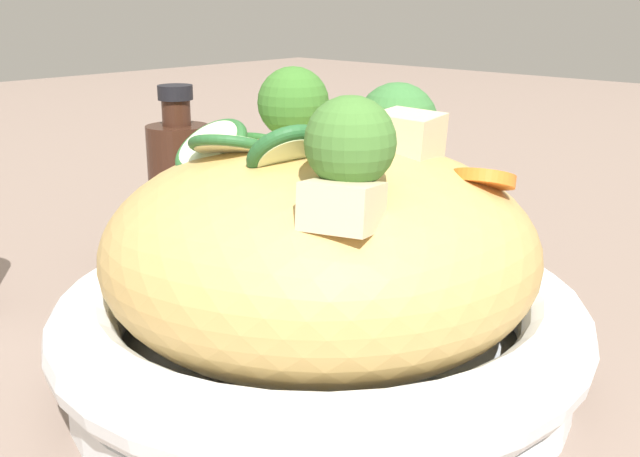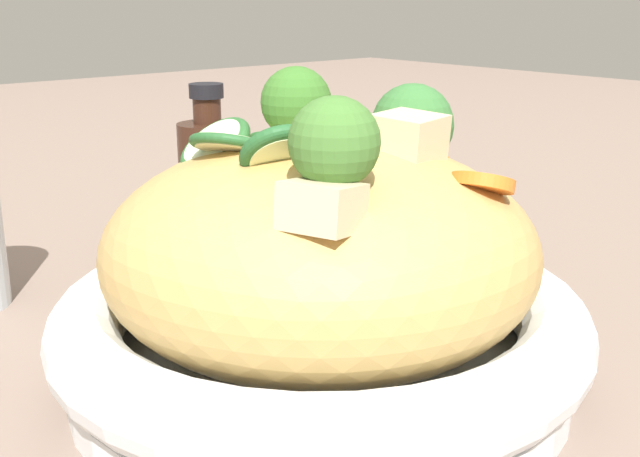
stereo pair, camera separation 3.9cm
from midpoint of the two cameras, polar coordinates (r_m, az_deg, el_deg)
name	(u,v)px [view 1 (the left image)]	position (r m, az deg, el deg)	size (l,w,h in m)	color
ground_plane	(320,381)	(0.42, -2.70, -10.91)	(3.00, 3.00, 0.00)	#7E6A5E
serving_bowl	(320,332)	(0.41, -2.75, -7.47)	(0.27, 0.27, 0.05)	white
noodle_heap	(320,249)	(0.39, -2.83, -1.55)	(0.21, 0.21, 0.11)	tan
broccoli_florets	(367,126)	(0.41, 0.62, 7.30)	(0.13, 0.19, 0.07)	#A2C175
carrot_coins	(377,160)	(0.42, 1.43, 4.92)	(0.18, 0.12, 0.03)	orange
zucchini_slices	(252,150)	(0.40, -7.71, 5.58)	(0.14, 0.13, 0.05)	beige
chicken_chunks	(385,161)	(0.35, 1.56, 4.79)	(0.06, 0.11, 0.04)	beige
soy_sauce_bottle	(180,189)	(0.60, -11.85, 2.75)	(0.05, 0.05, 0.13)	#381E14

